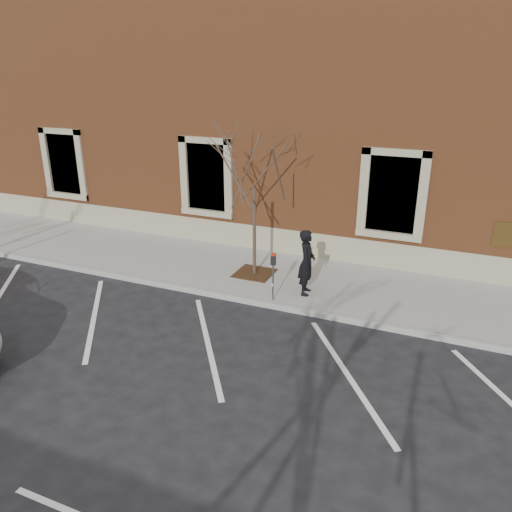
% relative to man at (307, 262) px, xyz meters
% --- Properties ---
extents(ground, '(120.00, 120.00, 0.00)m').
position_rel_man_xyz_m(ground, '(-1.33, -0.85, -1.03)').
color(ground, '#28282B').
rests_on(ground, ground).
extents(sidewalk_near, '(40.00, 3.50, 0.15)m').
position_rel_man_xyz_m(sidewalk_near, '(-1.33, 0.90, -0.96)').
color(sidewalk_near, '#9E9C94').
rests_on(sidewalk_near, ground).
extents(curb_near, '(40.00, 0.12, 0.15)m').
position_rel_man_xyz_m(curb_near, '(-1.33, -0.90, -0.96)').
color(curb_near, '#9E9E99').
rests_on(curb_near, ground).
extents(parking_stripes, '(28.00, 4.40, 0.01)m').
position_rel_man_xyz_m(parking_stripes, '(-1.33, -3.05, -1.03)').
color(parking_stripes, silver).
rests_on(parking_stripes, ground).
extents(building_civic, '(40.00, 8.62, 8.00)m').
position_rel_man_xyz_m(building_civic, '(-1.33, 6.89, 2.96)').
color(building_civic, brown).
rests_on(building_civic, ground).
extents(man, '(0.52, 0.71, 1.77)m').
position_rel_man_xyz_m(man, '(0.00, 0.00, 0.00)').
color(man, black).
rests_on(man, sidewalk_near).
extents(parking_meter, '(0.12, 0.09, 1.30)m').
position_rel_man_xyz_m(parking_meter, '(-0.66, -0.73, 0.02)').
color(parking_meter, '#595B60').
rests_on(parking_meter, sidewalk_near).
extents(tree_grate, '(1.07, 1.07, 0.03)m').
position_rel_man_xyz_m(tree_grate, '(-1.78, 0.69, -0.87)').
color(tree_grate, '#442B16').
rests_on(tree_grate, sidewalk_near).
extents(sapling, '(2.76, 2.76, 4.60)m').
position_rel_man_xyz_m(sapling, '(-1.78, 0.69, 2.33)').
color(sapling, '#412E27').
rests_on(sapling, sidewalk_near).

